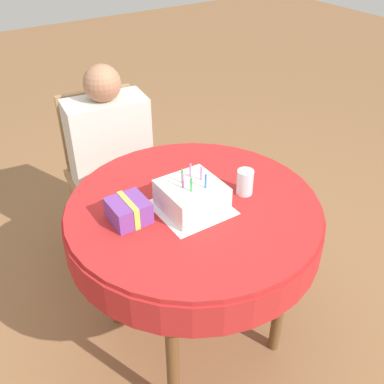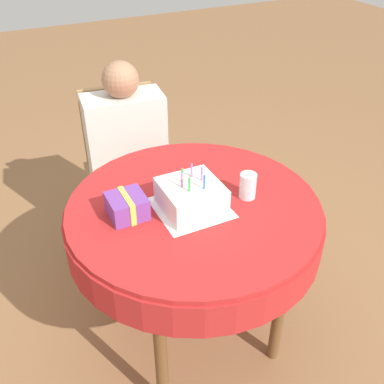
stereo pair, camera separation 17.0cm
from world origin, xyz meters
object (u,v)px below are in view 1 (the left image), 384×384
Objects in this scene: chair at (109,169)px; person at (111,150)px; drinking_glass at (245,182)px; birthday_cake at (192,196)px; gift_box at (129,211)px.

person is at bearing -90.00° from chair.
birthday_cake is at bearing 172.36° from drinking_glass.
gift_box is at bearing 164.51° from birthday_cake.
drinking_glass reaches higher than gift_box.
person is 7.85× the size of gift_box.
gift_box is (-0.25, -0.79, 0.31)m from chair.
birthday_cake is at bearing -15.49° from gift_box.
person reaches higher than chair.
chair is 0.82× the size of person.
drinking_glass is at bearing -11.62° from gift_box.
drinking_glass is (0.23, -0.03, -0.00)m from birthday_cake.
drinking_glass is (0.22, -0.89, 0.32)m from chair.
chair is at bearing 103.83° from drinking_glass.
birthday_cake is at bearing -83.05° from person.
chair is 8.75× the size of drinking_glass.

